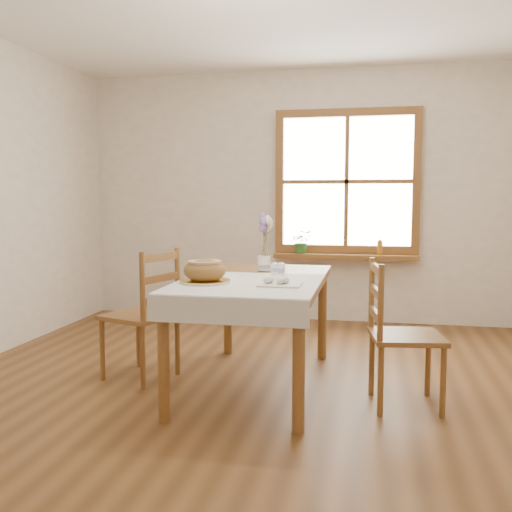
{
  "coord_description": "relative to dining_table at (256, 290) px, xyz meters",
  "views": [
    {
      "loc": [
        0.77,
        -3.46,
        1.3
      ],
      "look_at": [
        0.0,
        0.3,
        0.9
      ],
      "focal_mm": 40.0,
      "sensor_mm": 36.0,
      "label": 1
    }
  ],
  "objects": [
    {
      "name": "table_linen",
      "position": [
        0.0,
        -0.3,
        0.09
      ],
      "size": [
        0.91,
        0.99,
        0.01
      ],
      "primitive_type": "cube",
      "color": "silver",
      "rests_on": "dining_table"
    },
    {
      "name": "dining_table",
      "position": [
        0.0,
        0.0,
        0.0
      ],
      "size": [
        0.9,
        1.6,
        0.75
      ],
      "color": "brown",
      "rests_on": "ground"
    },
    {
      "name": "window_sill",
      "position": [
        0.5,
        2.1,
        0.03
      ],
      "size": [
        1.46,
        0.2,
        0.05
      ],
      "color": "brown",
      "rests_on": "ground"
    },
    {
      "name": "bread_plate",
      "position": [
        -0.26,
        -0.34,
        0.1
      ],
      "size": [
        0.33,
        0.33,
        0.02
      ],
      "primitive_type": "cylinder",
      "rotation": [
        0.0,
        0.0,
        -0.07
      ],
      "color": "white",
      "rests_on": "table_linen"
    },
    {
      "name": "window",
      "position": [
        0.5,
        2.17,
        0.79
      ],
      "size": [
        1.46,
        0.08,
        1.46
      ],
      "color": "brown",
      "rests_on": "ground"
    },
    {
      "name": "ground",
      "position": [
        0.0,
        -0.3,
        -0.66
      ],
      "size": [
        5.0,
        5.0,
        0.0
      ],
      "primitive_type": "plane",
      "color": "brown",
      "rests_on": "ground"
    },
    {
      "name": "pepper_shaker",
      "position": [
        0.17,
        0.04,
        0.14
      ],
      "size": [
        0.06,
        0.06,
        0.1
      ],
      "primitive_type": "cylinder",
      "rotation": [
        0.0,
        0.0,
        0.22
      ],
      "color": "white",
      "rests_on": "table_linen"
    },
    {
      "name": "flower_vase",
      "position": [
        -0.01,
        0.33,
        0.14
      ],
      "size": [
        0.11,
        0.11,
        0.11
      ],
      "primitive_type": "cylinder",
      "rotation": [
        0.0,
        0.0,
        0.15
      ],
      "color": "white",
      "rests_on": "dining_table"
    },
    {
      "name": "bread_loaf",
      "position": [
        -0.26,
        -0.34,
        0.19
      ],
      "size": [
        0.27,
        0.27,
        0.15
      ],
      "primitive_type": "ellipsoid",
      "color": "brown",
      "rests_on": "bread_plate"
    },
    {
      "name": "lavender_bouquet",
      "position": [
        -0.01,
        0.33,
        0.35
      ],
      "size": [
        0.17,
        0.17,
        0.32
      ],
      "primitive_type": null,
      "color": "#765A9F",
      "rests_on": "flower_vase"
    },
    {
      "name": "room_walls",
      "position": [
        0.0,
        -0.3,
        1.04
      ],
      "size": [
        4.6,
        5.1,
        2.65
      ],
      "color": "white",
      "rests_on": "ground"
    },
    {
      "name": "eggs",
      "position": [
        0.22,
        -0.35,
        0.13
      ],
      "size": [
        0.2,
        0.18,
        0.04
      ],
      "primitive_type": null,
      "rotation": [
        0.0,
        0.0,
        -0.0
      ],
      "color": "silver",
      "rests_on": "egg_napkin"
    },
    {
      "name": "chair_right",
      "position": [
        0.99,
        -0.19,
        -0.21
      ],
      "size": [
        0.5,
        0.48,
        0.91
      ],
      "primitive_type": null,
      "rotation": [
        0.0,
        0.0,
        1.72
      ],
      "color": "brown",
      "rests_on": "ground"
    },
    {
      "name": "amber_bottle",
      "position": [
        0.85,
        2.1,
        0.13
      ],
      "size": [
        0.07,
        0.07,
        0.16
      ],
      "primitive_type": "cylinder",
      "rotation": [
        0.0,
        0.0,
        0.37
      ],
      "color": "#A5691E",
      "rests_on": "window_sill"
    },
    {
      "name": "egg_napkin",
      "position": [
        0.22,
        -0.35,
        0.1
      ],
      "size": [
        0.26,
        0.22,
        0.01
      ],
      "primitive_type": "cube",
      "rotation": [
        0.0,
        0.0,
        -0.0
      ],
      "color": "silver",
      "rests_on": "table_linen"
    },
    {
      "name": "chair_left",
      "position": [
        -0.85,
        -0.0,
        -0.2
      ],
      "size": [
        0.57,
        0.56,
        0.94
      ],
      "primitive_type": null,
      "rotation": [
        0.0,
        0.0,
        -1.9
      ],
      "color": "brown",
      "rests_on": "ground"
    },
    {
      "name": "potted_plant",
      "position": [
        0.05,
        2.1,
        0.14
      ],
      "size": [
        0.25,
        0.27,
        0.19
      ],
      "primitive_type": "imported",
      "rotation": [
        0.0,
        0.0,
        0.18
      ],
      "color": "#316D2B",
      "rests_on": "window_sill"
    },
    {
      "name": "salt_shaker",
      "position": [
        0.11,
        0.1,
        0.14
      ],
      "size": [
        0.05,
        0.05,
        0.09
      ],
      "primitive_type": "cylinder",
      "rotation": [
        0.0,
        0.0,
        -0.05
      ],
      "color": "white",
      "rests_on": "table_linen"
    }
  ]
}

